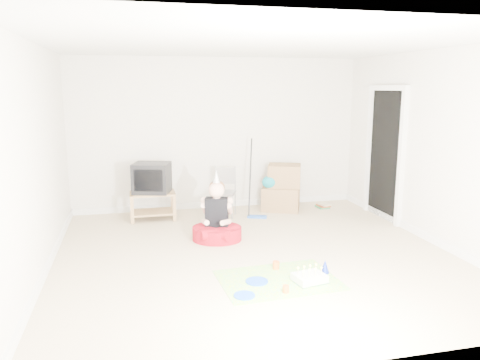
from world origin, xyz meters
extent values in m
plane|color=#CBB692|center=(0.00, 0.00, 0.00)|extent=(5.00, 5.00, 0.00)
cube|color=black|center=(2.48, 1.20, 1.02)|extent=(0.02, 0.90, 2.05)
cube|color=#9D7647|center=(-1.18, 1.95, 0.43)|extent=(0.72, 0.45, 0.03)
cube|color=#9D7647|center=(-1.18, 1.95, 0.12)|extent=(0.72, 0.45, 0.03)
cube|color=#9D7647|center=(-1.51, 1.76, 0.22)|extent=(0.05, 0.05, 0.45)
cube|color=#9D7647|center=(-0.85, 1.75, 0.22)|extent=(0.05, 0.05, 0.45)
cube|color=#9D7647|center=(-1.50, 2.14, 0.22)|extent=(0.05, 0.05, 0.45)
cube|color=#9D7647|center=(-0.85, 2.14, 0.22)|extent=(0.05, 0.05, 0.45)
cube|color=black|center=(-1.18, 1.95, 0.68)|extent=(0.66, 0.60, 0.48)
cube|color=gray|center=(-0.02, 1.89, 0.39)|extent=(0.47, 0.46, 0.03)
cylinder|color=gray|center=(-0.17, 1.95, 0.41)|extent=(0.02, 0.02, 0.81)
cylinder|color=gray|center=(0.13, 1.82, 0.41)|extent=(0.02, 0.02, 0.81)
cube|color=olive|center=(1.01, 2.03, 0.20)|extent=(0.77, 0.69, 0.41)
cube|color=olive|center=(1.07, 2.04, 0.60)|extent=(0.67, 0.60, 0.39)
ellipsoid|color=#0B7382|center=(0.79, 1.97, 0.52)|extent=(0.27, 0.19, 0.22)
cube|color=blue|center=(0.48, 1.65, 0.02)|extent=(0.33, 0.22, 0.03)
cylinder|color=black|center=(0.48, 1.65, 0.65)|extent=(0.17, 0.40, 1.24)
cube|color=#287846|center=(1.79, 2.01, 0.01)|extent=(0.20, 0.25, 0.03)
cube|color=#A44623|center=(1.79, 2.01, 0.04)|extent=(0.21, 0.25, 0.02)
cube|color=#C3B289|center=(1.79, 2.01, 0.07)|extent=(0.21, 0.25, 0.03)
cylinder|color=#A40F1D|center=(-0.36, 0.69, 0.09)|extent=(0.86, 0.86, 0.19)
cube|color=black|center=(-0.36, 0.69, 0.40)|extent=(0.35, 0.26, 0.42)
sphere|color=#E3AB97|center=(-0.36, 0.69, 0.71)|extent=(0.27, 0.27, 0.22)
cone|color=silver|center=(-0.36, 0.69, 0.91)|extent=(0.11, 0.11, 0.17)
cube|color=#F633A3|center=(0.05, -0.84, 0.00)|extent=(1.34, 1.01, 0.01)
cube|color=silver|center=(0.36, -0.97, 0.05)|extent=(0.38, 0.32, 0.09)
cube|color=#46C571|center=(0.36, -0.97, 0.01)|extent=(0.38, 0.32, 0.01)
cylinder|color=beige|center=(0.26, -1.05, 0.13)|extent=(0.01, 0.01, 0.07)
cylinder|color=beige|center=(0.33, -1.03, 0.13)|extent=(0.01, 0.01, 0.07)
cylinder|color=beige|center=(0.41, -1.02, 0.13)|extent=(0.01, 0.01, 0.07)
cylinder|color=beige|center=(0.48, -1.00, 0.13)|extent=(0.01, 0.01, 0.07)
cylinder|color=beige|center=(0.24, -0.94, 0.13)|extent=(0.01, 0.01, 0.07)
cylinder|color=beige|center=(0.31, -0.93, 0.13)|extent=(0.01, 0.01, 0.07)
cylinder|color=beige|center=(0.39, -0.91, 0.13)|extent=(0.01, 0.01, 0.07)
cylinder|color=beige|center=(0.46, -0.90, 0.13)|extent=(0.01, 0.01, 0.07)
cylinder|color=blue|center=(-0.20, -0.84, 0.01)|extent=(0.32, 0.32, 0.01)
cylinder|color=blue|center=(-0.42, -1.15, 0.01)|extent=(0.29, 0.29, 0.01)
cylinder|color=#DF5B18|center=(0.12, -0.53, 0.05)|extent=(0.10, 0.10, 0.09)
cylinder|color=#DF5B18|center=(0.02, -1.17, 0.04)|extent=(0.08, 0.08, 0.08)
cone|color=#192DAF|center=(0.63, -0.77, 0.08)|extent=(0.13, 0.13, 0.15)
camera|label=1|loc=(-1.48, -5.47, 2.11)|focal=35.00mm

